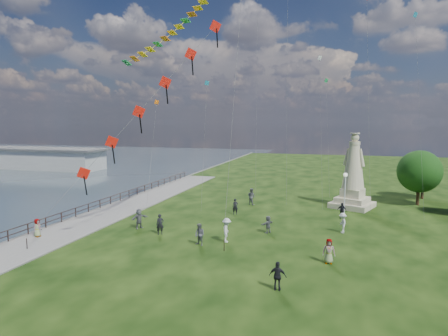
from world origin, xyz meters
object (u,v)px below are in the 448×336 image
(person_0, at_px, (160,224))
(person_6, at_px, (235,206))
(person_2, at_px, (227,230))
(person_9, at_px, (342,211))
(lamppost, at_px, (345,185))
(person_11, at_px, (268,224))
(statue, at_px, (353,180))
(person_8, at_px, (343,223))
(person_7, at_px, (251,197))
(person_4, at_px, (329,251))
(person_1, at_px, (200,235))
(person_10, at_px, (37,229))
(person_3, at_px, (278,276))
(pier_pavilion, at_px, (39,158))
(person_5, at_px, (139,219))

(person_0, distance_m, person_6, 9.54)
(person_2, distance_m, person_9, 13.53)
(lamppost, relative_size, person_11, 2.97)
(statue, height_order, person_9, statue)
(person_8, bearing_deg, person_9, 166.24)
(person_0, distance_m, person_7, 14.18)
(person_2, bearing_deg, person_4, -118.41)
(person_1, bearing_deg, statue, 76.20)
(person_8, xyz_separation_m, person_9, (0.02, 5.06, -0.08))
(lamppost, distance_m, person_8, 6.72)
(person_2, bearing_deg, statue, -44.25)
(lamppost, xyz_separation_m, person_8, (-0.26, -6.31, -2.29))
(person_0, xyz_separation_m, person_7, (4.91, 13.30, 0.10))
(person_4, relative_size, person_10, 1.12)
(person_2, height_order, person_7, person_2)
(person_3, height_order, person_10, person_3)
(statue, distance_m, person_8, 10.75)
(lamppost, xyz_separation_m, person_4, (-1.25, -13.85, -2.31))
(person_2, height_order, person_6, person_2)
(person_0, height_order, person_3, person_0)
(person_2, bearing_deg, person_3, -156.95)
(person_0, xyz_separation_m, person_3, (11.07, -7.76, -0.03))
(person_4, bearing_deg, person_0, 162.11)
(pier_pavilion, distance_m, person_1, 63.30)
(person_3, bearing_deg, person_7, -72.95)
(person_8, height_order, person_10, person_8)
(person_2, distance_m, person_11, 4.34)
(pier_pavilion, height_order, person_0, pier_pavilion)
(person_0, distance_m, person_2, 5.97)
(statue, xyz_separation_m, person_2, (-9.97, -15.66, -2.15))
(person_11, bearing_deg, person_4, 74.62)
(statue, bearing_deg, person_3, -79.93)
(person_7, bearing_deg, pier_pavilion, 2.58)
(person_7, relative_size, person_10, 1.27)
(person_4, xyz_separation_m, person_11, (-5.10, 5.73, -0.11))
(person_3, height_order, person_5, person_5)
(lamppost, distance_m, person_2, 14.81)
(person_9, bearing_deg, person_8, -72.88)
(person_1, height_order, person_4, person_1)
(pier_pavilion, distance_m, person_4, 71.65)
(lamppost, height_order, person_5, lamppost)
(person_2, xyz_separation_m, person_5, (-8.54, 1.47, -0.06))
(statue, height_order, person_11, statue)
(person_3, xyz_separation_m, person_10, (-20.23, 3.99, -0.08))
(person_4, height_order, person_8, person_8)
(person_5, bearing_deg, pier_pavilion, 79.51)
(person_4, distance_m, person_8, 7.61)
(person_9, bearing_deg, person_7, 178.06)
(person_3, height_order, person_7, person_7)
(person_1, xyz_separation_m, person_8, (10.53, 6.57, 0.01))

